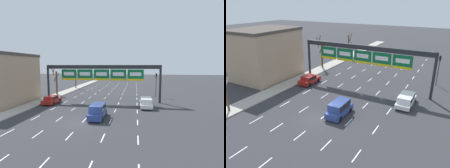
{
  "view_description": "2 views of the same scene",
  "coord_description": "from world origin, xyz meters",
  "views": [
    {
      "loc": [
        6.3,
        -19.6,
        6.87
      ],
      "look_at": [
        1.86,
        13.01,
        3.29
      ],
      "focal_mm": 28.0,
      "sensor_mm": 36.0,
      "label": 1
    },
    {
      "loc": [
        13.15,
        -19.13,
        13.32
      ],
      "look_at": [
        -2.07,
        7.93,
        1.51
      ],
      "focal_mm": 35.0,
      "sensor_mm": 36.0,
      "label": 2
    }
  ],
  "objects": [
    {
      "name": "building_near",
      "position": [
        -17.27,
        8.31,
        4.46
      ],
      "size": [
        8.51,
        11.19,
        8.9
      ],
      "color": "tan",
      "rests_on": "ground_plane"
    },
    {
      "name": "suv_white",
      "position": [
        8.02,
        8.87,
        0.86
      ],
      "size": [
        1.96,
        4.61,
        1.53
      ],
      "color": "silver",
      "rests_on": "ground_plane"
    },
    {
      "name": "tree_bare_closest",
      "position": [
        -11.86,
        18.32,
        3.3
      ],
      "size": [
        1.9,
        1.93,
        6.63
      ],
      "color": "brown",
      "rests_on": "sidewalk_left"
    },
    {
      "name": "ground_plane",
      "position": [
        0.0,
        0.0,
        0.0
      ],
      "size": [
        220.0,
        220.0,
        0.0
      ],
      "primitive_type": "plane",
      "color": "#333338"
    },
    {
      "name": "lane_dashes",
      "position": [
        0.0,
        13.5,
        0.0
      ],
      "size": [
        13.32,
        67.0,
        0.01
      ],
      "color": "white",
      "rests_on": "ground_plane"
    },
    {
      "name": "sign_gantry",
      "position": [
        0.0,
        12.44,
        5.74
      ],
      "size": [
        21.8,
        0.7,
        6.87
      ],
      "color": "#232628",
      "rests_on": "ground_plane"
    },
    {
      "name": "sidewalk_left",
      "position": [
        -11.3,
        0.0,
        0.07
      ],
      "size": [
        2.8,
        110.0,
        0.15
      ],
      "color": "#A8A399",
      "rests_on": "ground_plane"
    },
    {
      "name": "suv_blue",
      "position": [
        1.5,
        1.96,
        1.02
      ],
      "size": [
        1.82,
        4.33,
        1.85
      ],
      "color": "navy",
      "rests_on": "ground_plane"
    },
    {
      "name": "traffic_light_near_gantry",
      "position": [
        10.71,
        18.95,
        3.61
      ],
      "size": [
        0.3,
        0.35,
        5.09
      ],
      "color": "black",
      "rests_on": "ground_plane"
    },
    {
      "name": "car_red",
      "position": [
        -8.45,
        9.19,
        0.78
      ],
      "size": [
        1.98,
        4.19,
        1.46
      ],
      "color": "maroon",
      "rests_on": "ground_plane"
    },
    {
      "name": "tree_bare_second",
      "position": [
        -11.05,
        29.39,
        3.21
      ],
      "size": [
        1.36,
        1.84,
        6.02
      ],
      "color": "brown",
      "rests_on": "sidewalk_left"
    }
  ]
}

